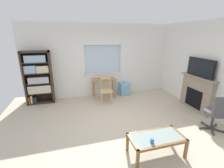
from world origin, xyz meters
TOP-DOWN VIEW (x-y plane):
  - ground at (0.00, 0.00)m, footprint 6.60×6.08m
  - wall_back_with_window at (-0.01, 2.54)m, footprint 5.60×0.15m
  - wall_right at (2.86, 0.00)m, footprint 0.12×5.28m
  - bookshelf at (-2.23, 2.29)m, footprint 0.90×0.38m
  - desk_under_window at (0.07, 2.19)m, footprint 0.90×0.46m
  - wooden_chair at (0.04, 1.67)m, footprint 0.46×0.45m
  - plastic_drawer_unit at (0.91, 2.24)m, footprint 0.35×0.40m
  - fireplace at (2.70, 0.37)m, footprint 0.26×1.26m
  - tv at (2.68, 0.37)m, footprint 0.06×0.99m
  - office_chair at (2.22, -0.79)m, footprint 0.58×0.61m
  - coffee_table at (0.39, -1.11)m, footprint 1.08×0.55m
  - sippy_cup at (0.21, -1.24)m, footprint 0.07×0.07m

SIDE VIEW (x-z plane):
  - ground at x=0.00m, z-range -0.02..0.00m
  - plastic_drawer_unit at x=0.91m, z-range 0.00..0.48m
  - coffee_table at x=0.39m, z-range 0.15..0.57m
  - wooden_chair at x=0.04m, z-range 0.01..0.91m
  - sippy_cup at x=0.21m, z-range 0.42..0.51m
  - office_chair at x=2.22m, z-range 0.05..1.05m
  - fireplace at x=2.70m, z-range 0.00..1.11m
  - desk_under_window at x=0.07m, z-range 0.24..0.99m
  - bookshelf at x=-2.23m, z-range 0.03..1.86m
  - wall_back_with_window at x=-0.01m, z-range -0.01..2.76m
  - wall_right at x=2.86m, z-range 0.00..2.77m
  - tv at x=2.68m, z-range 1.11..1.66m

